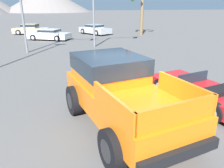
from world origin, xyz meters
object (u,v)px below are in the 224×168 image
(orange_pickup_truck, at_px, (118,88))
(parked_car_white, at_px, (49,34))
(red_convertible_car, at_px, (201,92))
(parked_car_silver, at_px, (95,29))
(parked_car_tan, at_px, (31,29))
(traffic_light_crosswalk, at_px, (111,3))

(orange_pickup_truck, bearing_deg, parked_car_white, 85.85)
(orange_pickup_truck, relative_size, red_convertible_car, 1.18)
(parked_car_silver, bearing_deg, red_convertible_car, 60.25)
(parked_car_white, bearing_deg, parked_car_silver, -29.20)
(parked_car_tan, bearing_deg, traffic_light_crosswalk, 51.62)
(orange_pickup_truck, xyz_separation_m, parked_car_tan, (-3.05, 23.89, -0.49))
(parked_car_silver, bearing_deg, orange_pickup_truck, 51.39)
(parked_car_tan, relative_size, parked_car_silver, 0.98)
(parked_car_silver, height_order, traffic_light_crosswalk, traffic_light_crosswalk)
(orange_pickup_truck, relative_size, parked_car_silver, 1.11)
(orange_pickup_truck, xyz_separation_m, parked_car_silver, (4.52, 21.52, -0.52))
(red_convertible_car, xyz_separation_m, traffic_light_crosswalk, (0.47, 12.51, 3.19))
(orange_pickup_truck, distance_m, parked_car_white, 18.34)
(orange_pickup_truck, relative_size, traffic_light_crosswalk, 1.00)
(orange_pickup_truck, xyz_separation_m, red_convertible_car, (3.41, 0.44, -0.72))
(red_convertible_car, relative_size, parked_car_tan, 0.96)
(red_convertible_car, bearing_deg, parked_car_tan, 96.50)
(parked_car_silver, relative_size, traffic_light_crosswalk, 0.90)
(red_convertible_car, relative_size, parked_car_white, 0.94)
(orange_pickup_truck, distance_m, parked_car_tan, 24.09)
(parked_car_silver, height_order, parked_car_white, parked_car_silver)
(parked_car_tan, relative_size, traffic_light_crosswalk, 0.88)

